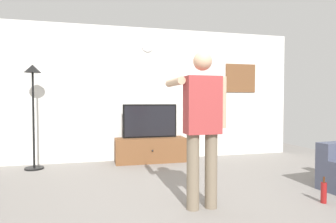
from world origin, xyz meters
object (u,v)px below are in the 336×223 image
Objects in this scene: framed_picture at (240,78)px; person_standing_nearer_lamp at (202,121)px; tv_stand at (150,150)px; beverage_bottle at (324,192)px; television at (150,121)px; wall_clock at (148,46)px; floor_lamp at (33,95)px.

person_standing_nearer_lamp is at bearing -125.06° from framed_picture.
tv_stand is at bearing 92.74° from person_standing_nearer_lamp.
framed_picture is 3.51m from person_standing_nearer_lamp.
television is at bearing 119.74° from beverage_bottle.
person_standing_nearer_lamp reaches higher than television.
wall_clock is at bearing 92.46° from person_standing_nearer_lamp.
wall_clock is at bearing 90.00° from tv_stand.
person_standing_nearer_lamp is (-1.97, -2.81, -0.73)m from framed_picture.
person_standing_nearer_lamp reaches higher than tv_stand.
wall_clock is 0.34× the size of framed_picture.
floor_lamp is (-4.20, -0.37, -0.39)m from framed_picture.
beverage_bottle is at bearing -35.67° from floor_lamp.
floor_lamp is at bearing -178.01° from tv_stand.
wall_clock is (-0.00, 0.24, 1.52)m from television.
floor_lamp reaches higher than tv_stand.
person_standing_nearer_lamp is 5.60× the size of beverage_bottle.
floor_lamp is (-2.10, -0.36, -1.01)m from wall_clock.
wall_clock is 2.36m from floor_lamp.
framed_picture is at bearing 5.01° from floor_lamp.
person_standing_nearer_lamp reaches higher than beverage_bottle.
floor_lamp reaches higher than beverage_bottle.
framed_picture is at bearing 80.30° from beverage_bottle.
television is 3.41× the size of beverage_bottle.
person_standing_nearer_lamp is at bearing -87.26° from tv_stand.
wall_clock reaches higher than floor_lamp.
television reaches higher than tv_stand.
framed_picture reaches higher than television.
wall_clock is at bearing -179.86° from framed_picture.
floor_lamp is at bearing -174.99° from framed_picture.
television is at bearing 90.00° from tv_stand.
television is 0.58× the size of floor_lamp.
tv_stand is 0.74× the size of floor_lamp.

